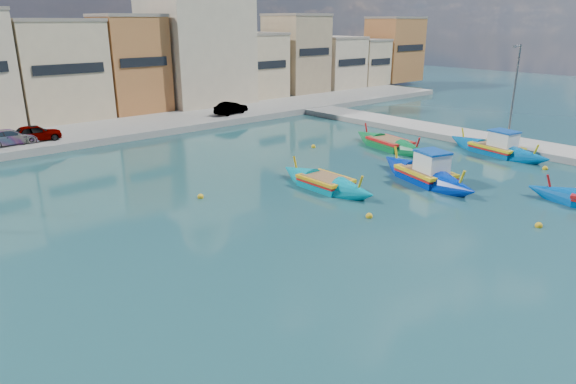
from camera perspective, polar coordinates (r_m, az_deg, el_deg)
name	(u,v)px	position (r m, az deg, el deg)	size (l,w,h in m)	color
ground	(452,223)	(27.15, 17.72, -3.32)	(160.00, 160.00, 0.00)	#143C3E
north_quay	(153,125)	(50.64, -14.75, 7.24)	(80.00, 8.00, 0.60)	gray
north_townhouses	(174,65)	(59.57, -12.57, 13.59)	(83.20, 7.87, 10.19)	#C6B089
church_block	(195,32)	(61.61, -10.28, 17.06)	(10.00, 10.00, 19.10)	#C6B394
quay_street_lamp	(514,93)	(43.94, 23.78, 9.99)	(1.18, 0.16, 8.00)	#595B60
parked_cars	(92,126)	(46.69, -20.90, 6.88)	(24.73, 2.13, 1.31)	#4C1919
luzzu_turquoise_cabin	(496,150)	(42.26, 22.15, 4.39)	(3.59, 9.34, 2.93)	#00589F
luzzu_blue_cabin	(426,175)	(33.59, 15.06, 1.79)	(4.65, 9.19, 3.17)	#0028AB
luzzu_cyan_mid	(390,145)	(41.83, 11.24, 5.16)	(3.92, 9.09, 2.62)	#0A7136
luzzu_green	(325,184)	(31.23, 4.18, 0.91)	(2.13, 7.86, 2.47)	#008CA5
mooring_buoys	(377,185)	(31.99, 9.91, 0.76)	(21.31, 19.71, 0.36)	gold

